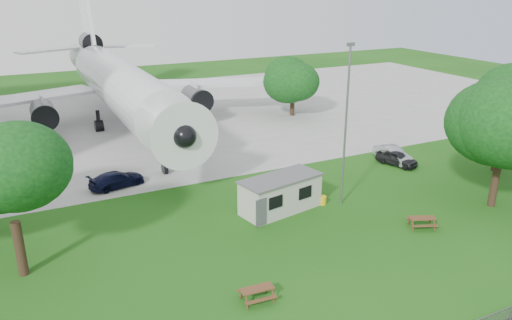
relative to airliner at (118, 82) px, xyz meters
name	(u,v)px	position (x,y,z in m)	size (l,w,h in m)	color
ground	(288,269)	(2.00, -35.86, -5.27)	(160.00, 160.00, 0.00)	#2B691B
concrete_apron	(135,120)	(2.00, 2.14, -5.25)	(120.00, 46.00, 0.03)	#B7B7B2
airliner	(118,82)	(0.00, 0.00, 0.00)	(46.36, 47.73, 17.69)	white
site_cabin	(281,194)	(5.51, -28.55, -3.96)	(6.95, 3.84, 2.62)	beige
picnic_west	(257,300)	(-1.06, -37.84, -5.27)	(1.80, 1.50, 0.76)	brown
picnic_east	(421,227)	(12.88, -35.37, -5.27)	(1.80, 1.50, 0.76)	brown
lamp_mast	(345,128)	(10.20, -29.66, 0.73)	(0.16, 0.16, 12.00)	slate
tree_west_small	(8,181)	(-12.06, -29.55, 0.55)	(6.38, 6.38, 9.02)	#382619
tree_east_front	(506,119)	(20.25, -35.00, 1.49)	(8.15, 8.15, 10.85)	#382619
tree_east_back	(505,103)	(26.85, -29.85, 0.95)	(7.14, 7.14, 9.80)	#382619
tree_far_apron	(293,80)	(20.52, -4.59, -0.73)	(6.32, 6.32, 7.71)	#382619
car_ne_hatch	(397,158)	(19.88, -24.84, -4.61)	(1.57, 3.90, 1.33)	black
car_ne_sedan	(393,154)	(20.21, -23.91, -4.56)	(1.49, 4.29, 1.41)	#A8AAAF
car_apron_van	(117,180)	(-4.46, -18.67, -4.61)	(1.85, 4.56, 1.32)	black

